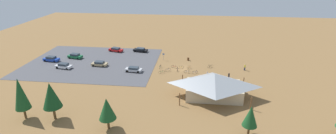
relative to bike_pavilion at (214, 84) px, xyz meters
name	(u,v)px	position (x,y,z in m)	size (l,w,h in m)	color
ground	(181,68)	(7.92, -15.22, -3.01)	(160.00, 160.00, 0.00)	olive
parking_lot_asphalt	(93,62)	(33.76, -16.96, -2.98)	(36.80, 28.53, 0.05)	#4C4C51
bike_pavilion	(214,84)	(0.00, 0.00, 0.00)	(14.29, 9.62, 5.32)	#C6B28E
trash_bin	(188,59)	(6.27, -21.73, -2.56)	(0.60, 0.60, 0.90)	brown
lot_sign	(163,56)	(13.58, -21.20, -1.60)	(0.56, 0.08, 2.20)	#99999E
pine_far_east	(250,116)	(-5.11, 13.04, 0.63)	(2.48, 2.48, 5.47)	brown
pine_center	(51,95)	(29.33, 12.08, 1.85)	(3.32, 3.32, 7.31)	brown
pine_east	(20,94)	(34.81, 12.53, 2.06)	(2.70, 2.70, 8.10)	brown
pine_far_west	(107,109)	(18.57, 13.81, 0.87)	(2.95, 2.95, 5.86)	brown
bicycle_silver_by_bin	(168,70)	(11.32, -12.89, -2.61)	(1.35, 1.24, 0.85)	black
bicycle_black_near_sign	(210,66)	(-0.03, -16.66, -2.61)	(1.56, 0.99, 0.91)	black
bicycle_green_yard_left	(162,72)	(12.74, -11.19, -2.62)	(1.50, 0.99, 0.91)	black
bicycle_yellow_trailside	(181,67)	(8.09, -15.21, -2.64)	(1.71, 0.55, 0.83)	black
bicycle_red_yard_front	(174,67)	(9.89, -15.37, -2.65)	(1.63, 0.71, 0.82)	black
bicycle_white_edge_north	(187,72)	(6.16, -12.11, -2.63)	(1.73, 0.51, 0.89)	black
bicycle_teal_lone_east	(160,67)	(13.67, -14.87, -2.62)	(0.49, 1.73, 0.85)	black
bicycle_orange_edge_south	(189,68)	(5.76, -15.16, -2.62)	(1.07, 1.51, 0.89)	black
bicycle_blue_front_row	(195,72)	(4.15, -12.08, -2.63)	(1.53, 0.95, 0.86)	black
bicycle_purple_back_row	(177,70)	(8.81, -13.28, -2.63)	(0.48, 1.68, 0.86)	black
car_white_second_row	(64,66)	(39.83, -11.67, -2.26)	(4.66, 2.43, 1.42)	white
car_black_near_entry	(140,50)	(22.04, -28.12, -2.32)	(4.81, 2.58, 1.26)	black
car_green_by_curb	(75,56)	(40.32, -19.72, -2.24)	(4.56, 2.53, 1.45)	#1E6B3D
car_blue_front_row	(51,59)	(46.12, -16.49, -2.24)	(4.77, 2.31, 1.47)	#1E42B2
car_tan_aisle_side	(99,64)	(30.73, -14.45, -2.29)	(4.44, 2.08, 1.34)	tan
car_silver_mid_lot	(134,69)	(20.28, -11.47, -2.32)	(4.56, 2.19, 1.27)	#BCBCC1
car_red_end_stall	(116,50)	(30.05, -27.41, -2.29)	(4.88, 2.93, 1.34)	red
visitor_near_lot	(229,76)	(-4.26, -9.66, -2.12)	(0.36, 0.36, 1.70)	#2D3347
visitor_by_pavilion	(245,67)	(-9.07, -15.81, -2.06)	(0.39, 0.40, 1.80)	#2D3347
visitor_crossing_yard	(207,74)	(0.99, -10.06, -2.17)	(0.40, 0.37, 1.60)	#2D3347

